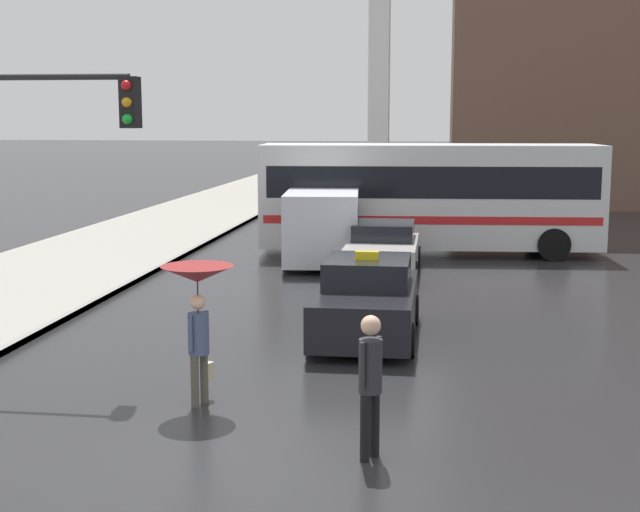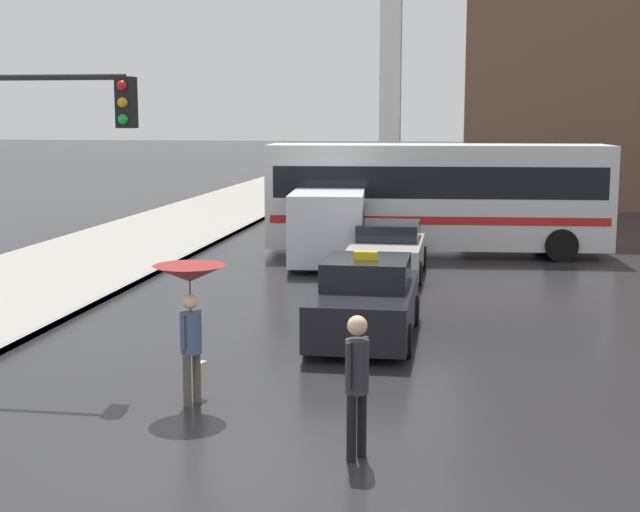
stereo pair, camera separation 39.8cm
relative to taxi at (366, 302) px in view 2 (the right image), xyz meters
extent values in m
plane|color=#262628|center=(-1.47, -6.79, -0.70)|extent=(300.00, 300.00, 0.00)
cube|color=black|center=(0.00, -0.04, -0.12)|extent=(1.80, 4.05, 0.83)
cube|color=black|center=(0.00, 0.16, 0.55)|extent=(1.58, 1.82, 0.51)
cylinder|color=black|center=(0.85, -1.29, -0.40)|extent=(0.20, 0.60, 0.60)
cylinder|color=black|center=(-0.85, -1.29, -0.40)|extent=(0.20, 0.60, 0.60)
cylinder|color=black|center=(0.85, 1.22, -0.40)|extent=(0.20, 0.60, 0.60)
cylinder|color=black|center=(-0.85, 1.22, -0.40)|extent=(0.20, 0.60, 0.60)
cube|color=yellow|center=(0.00, -0.04, 0.89)|extent=(0.44, 0.16, 0.16)
cube|color=#B7B2AD|center=(-0.13, 6.89, -0.14)|extent=(1.80, 4.33, 0.78)
cube|color=black|center=(-0.13, 7.11, 0.47)|extent=(1.58, 1.95, 0.44)
cylinder|color=black|center=(0.73, 5.55, -0.40)|extent=(0.20, 0.60, 0.60)
cylinder|color=black|center=(-0.98, 5.55, -0.40)|extent=(0.20, 0.60, 0.60)
cylinder|color=black|center=(0.73, 8.23, -0.40)|extent=(0.20, 0.60, 0.60)
cylinder|color=black|center=(-0.98, 8.23, -0.40)|extent=(0.20, 0.60, 0.60)
cube|color=silver|center=(-2.02, 9.13, 0.44)|extent=(2.48, 5.68, 1.94)
cube|color=black|center=(-2.02, 9.13, 0.78)|extent=(2.46, 5.24, 0.51)
cube|color=red|center=(-2.02, 9.13, 0.19)|extent=(2.48, 5.46, 0.14)
cylinder|color=black|center=(-0.93, 7.56, -0.38)|extent=(0.25, 0.65, 0.63)
cylinder|color=black|center=(-2.82, 7.40, -0.38)|extent=(0.25, 0.65, 0.63)
cylinder|color=black|center=(-1.22, 10.87, -0.38)|extent=(0.25, 0.65, 0.63)
cylinder|color=black|center=(-3.11, 10.70, -0.38)|extent=(0.25, 0.65, 0.63)
cube|color=silver|center=(1.01, 10.83, 1.11)|extent=(10.36, 3.21, 3.08)
cube|color=black|center=(1.01, 10.83, 1.58)|extent=(9.85, 3.20, 0.94)
cube|color=red|center=(1.01, 10.83, 0.47)|extent=(10.06, 3.22, 0.24)
cylinder|color=black|center=(4.49, 12.28, -0.22)|extent=(0.98, 0.35, 0.96)
cylinder|color=black|center=(4.66, 9.88, -0.22)|extent=(0.98, 0.35, 0.96)
cylinder|color=black|center=(-2.39, 11.79, -0.22)|extent=(0.98, 0.35, 0.96)
cylinder|color=black|center=(-2.22, 9.40, -0.22)|extent=(0.98, 0.35, 0.96)
cylinder|color=#4C473D|center=(-2.12, -4.46, -0.32)|extent=(0.16, 0.16, 0.76)
cylinder|color=#4C473D|center=(-2.03, -4.26, -0.32)|extent=(0.16, 0.16, 0.76)
cylinder|color=#3D4C6B|center=(-2.08, -4.36, 0.37)|extent=(0.39, 0.39, 0.60)
sphere|color=#DBAD89|center=(-2.08, -4.36, 0.83)|extent=(0.22, 0.22, 0.22)
cylinder|color=#3D4C6B|center=(-2.15, -4.54, 0.41)|extent=(0.09, 0.09, 0.51)
cylinder|color=#3D4C6B|center=(-2.00, -4.18, 0.41)|extent=(0.09, 0.09, 0.51)
cone|color=maroon|center=(-2.08, -4.36, 1.24)|extent=(1.05, 1.05, 0.24)
cylinder|color=black|center=(-2.08, -4.36, 0.91)|extent=(0.02, 0.02, 0.67)
cube|color=#BFB28C|center=(-2.02, -4.09, -0.28)|extent=(0.16, 0.20, 0.28)
cylinder|color=black|center=(0.60, -6.01, -0.28)|extent=(0.16, 0.16, 0.84)
cylinder|color=black|center=(0.49, -6.20, -0.28)|extent=(0.16, 0.16, 0.84)
cylinder|color=#28282D|center=(0.54, -6.10, 0.48)|extent=(0.39, 0.39, 0.67)
sphere|color=#DBAD89|center=(0.54, -6.10, 0.98)|extent=(0.25, 0.25, 0.25)
cylinder|color=#28282D|center=(0.63, -5.94, 0.53)|extent=(0.09, 0.09, 0.57)
cylinder|color=#28282D|center=(0.46, -6.27, 0.53)|extent=(0.09, 0.09, 0.57)
cylinder|color=black|center=(-5.32, -2.86, 4.08)|extent=(3.59, 0.10, 0.10)
cube|color=black|center=(-3.52, -2.86, 3.68)|extent=(0.28, 0.28, 0.80)
sphere|color=red|center=(-3.52, -3.02, 3.94)|extent=(0.16, 0.16, 0.16)
sphere|color=orange|center=(-3.52, -3.02, 3.68)|extent=(0.16, 0.16, 0.16)
sphere|color=green|center=(-3.52, -3.02, 3.42)|extent=(0.16, 0.16, 0.16)
camera|label=1|loc=(1.34, -16.51, 3.45)|focal=50.00mm
camera|label=2|loc=(1.73, -16.46, 3.45)|focal=50.00mm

